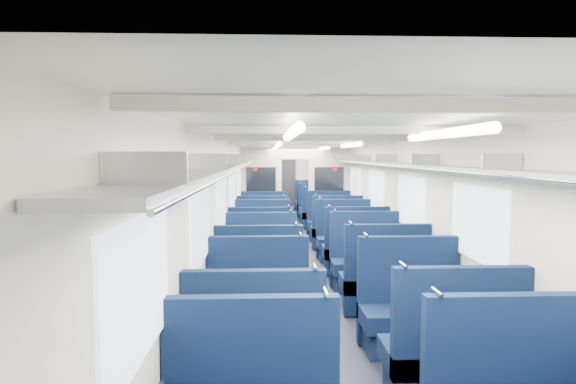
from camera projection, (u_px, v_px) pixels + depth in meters
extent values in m
cube|color=black|center=(302.00, 258.00, 10.18)|extent=(2.80, 18.00, 0.01)
cube|color=silver|center=(303.00, 143.00, 10.01)|extent=(2.80, 18.00, 0.01)
cube|color=beige|center=(234.00, 201.00, 10.04)|extent=(0.02, 18.00, 2.35)
cube|color=#0F1B33|center=(235.00, 241.00, 10.10)|extent=(0.03, 17.90, 0.70)
cube|color=beige|center=(371.00, 201.00, 10.15)|extent=(0.02, 18.00, 2.35)
cube|color=#0F1B33|center=(369.00, 240.00, 10.22)|extent=(0.03, 17.90, 0.70)
cube|color=beige|center=(286.00, 179.00, 19.06)|extent=(2.80, 0.02, 2.35)
cube|color=#B2B5BA|center=(242.00, 162.00, 9.98)|extent=(0.34, 17.40, 0.04)
cylinder|color=silver|center=(251.00, 163.00, 9.99)|extent=(0.02, 17.40, 0.02)
cube|color=#B2B5BA|center=(145.00, 169.00, 2.01)|extent=(0.34, 0.03, 0.14)
cube|color=#B2B5BA|center=(206.00, 162.00, 4.00)|extent=(0.34, 0.03, 0.14)
cube|color=#B2B5BA|center=(226.00, 160.00, 5.99)|extent=(0.34, 0.03, 0.14)
cube|color=#B2B5BA|center=(236.00, 159.00, 7.99)|extent=(0.34, 0.03, 0.14)
cube|color=#B2B5BA|center=(242.00, 158.00, 9.98)|extent=(0.34, 0.03, 0.14)
cube|color=#B2B5BA|center=(246.00, 157.00, 11.97)|extent=(0.34, 0.03, 0.14)
cube|color=#B2B5BA|center=(249.00, 157.00, 13.96)|extent=(0.34, 0.03, 0.14)
cube|color=#B2B5BA|center=(251.00, 157.00, 15.96)|extent=(0.34, 0.03, 0.14)
cube|color=#B2B5BA|center=(253.00, 157.00, 17.95)|extent=(0.34, 0.03, 0.14)
cube|color=#B2B5BA|center=(362.00, 162.00, 10.09)|extent=(0.34, 17.40, 0.04)
cylinder|color=silver|center=(354.00, 163.00, 10.08)|extent=(0.02, 17.40, 0.02)
cube|color=#B2B5BA|center=(502.00, 162.00, 4.10)|extent=(0.34, 0.03, 0.14)
cube|color=#B2B5BA|center=(425.00, 160.00, 6.10)|extent=(0.34, 0.03, 0.14)
cube|color=#B2B5BA|center=(386.00, 159.00, 8.09)|extent=(0.34, 0.03, 0.14)
cube|color=#B2B5BA|center=(362.00, 158.00, 10.08)|extent=(0.34, 0.03, 0.14)
cube|color=#B2B5BA|center=(347.00, 157.00, 12.07)|extent=(0.34, 0.03, 0.14)
cube|color=#B2B5BA|center=(335.00, 157.00, 14.07)|extent=(0.34, 0.03, 0.14)
cube|color=#B2B5BA|center=(327.00, 157.00, 16.06)|extent=(0.34, 0.03, 0.14)
cube|color=#B2B5BA|center=(320.00, 157.00, 18.05)|extent=(0.34, 0.03, 0.14)
cube|color=white|center=(140.00, 289.00, 2.55)|extent=(0.02, 1.30, 0.75)
cube|color=white|center=(200.00, 225.00, 4.84)|extent=(0.02, 1.30, 0.75)
cube|color=white|center=(222.00, 203.00, 7.13)|extent=(0.02, 1.30, 0.75)
cube|color=white|center=(233.00, 191.00, 9.42)|extent=(0.02, 1.30, 0.75)
cube|color=white|center=(239.00, 184.00, 11.71)|extent=(0.02, 1.30, 0.75)
cube|color=white|center=(245.00, 179.00, 14.50)|extent=(0.02, 1.30, 0.75)
cube|color=white|center=(248.00, 175.00, 16.79)|extent=(0.02, 1.30, 0.75)
cube|color=white|center=(478.00, 224.00, 4.95)|extent=(0.02, 1.30, 0.75)
cube|color=white|center=(411.00, 202.00, 7.25)|extent=(0.02, 1.30, 0.75)
cube|color=white|center=(376.00, 191.00, 9.54)|extent=(0.02, 1.30, 0.75)
cube|color=white|center=(355.00, 184.00, 11.83)|extent=(0.02, 1.30, 0.75)
cube|color=white|center=(338.00, 178.00, 14.62)|extent=(0.02, 1.30, 0.75)
cube|color=white|center=(329.00, 175.00, 16.91)|extent=(0.02, 1.30, 0.75)
cube|color=beige|center=(443.00, 105.00, 2.04)|extent=(2.70, 0.06, 0.06)
cube|color=beige|center=(356.00, 130.00, 4.03)|extent=(2.70, 0.06, 0.06)
cube|color=beige|center=(327.00, 138.00, 6.03)|extent=(2.70, 0.06, 0.06)
cube|color=beige|center=(312.00, 143.00, 8.02)|extent=(2.70, 0.06, 0.06)
cube|color=beige|center=(303.00, 145.00, 10.01)|extent=(2.70, 0.06, 0.06)
cube|color=beige|center=(297.00, 147.00, 12.00)|extent=(2.70, 0.06, 0.06)
cube|color=beige|center=(292.00, 148.00, 14.00)|extent=(2.70, 0.06, 0.06)
cube|color=beige|center=(289.00, 149.00, 15.99)|extent=(2.70, 0.06, 0.06)
cube|color=beige|center=(287.00, 150.00, 17.98)|extent=(2.70, 0.06, 0.06)
cylinder|color=white|center=(292.00, 133.00, 3.51)|extent=(0.07, 1.60, 0.07)
cylinder|color=white|center=(278.00, 145.00, 7.50)|extent=(0.07, 1.60, 0.07)
cylinder|color=white|center=(275.00, 148.00, 10.99)|extent=(0.07, 1.60, 0.07)
cylinder|color=white|center=(272.00, 150.00, 15.47)|extent=(0.07, 1.60, 0.07)
cylinder|color=white|center=(444.00, 134.00, 3.56)|extent=(0.07, 1.60, 0.07)
cylinder|color=white|center=(351.00, 145.00, 7.55)|extent=(0.07, 1.60, 0.07)
cylinder|color=white|center=(324.00, 148.00, 11.03)|extent=(0.07, 1.60, 0.07)
cylinder|color=white|center=(308.00, 150.00, 15.52)|extent=(0.07, 1.60, 0.07)
cube|color=black|center=(286.00, 184.00, 19.02)|extent=(0.75, 0.06, 2.00)
cube|color=beige|center=(261.00, 191.00, 12.75)|extent=(1.05, 0.08, 2.35)
cube|color=black|center=(261.00, 183.00, 12.68)|extent=(0.76, 0.02, 0.80)
cylinder|color=red|center=(255.00, 169.00, 12.64)|extent=(0.12, 0.01, 0.12)
cube|color=beige|center=(329.00, 191.00, 12.82)|extent=(1.05, 0.08, 2.35)
cube|color=black|center=(329.00, 183.00, 12.75)|extent=(0.76, 0.02, 0.80)
cylinder|color=red|center=(335.00, 169.00, 12.73)|extent=(0.12, 0.01, 0.12)
cube|color=beige|center=(295.00, 152.00, 12.71)|extent=(0.70, 0.08, 0.35)
cylinder|color=silver|center=(326.00, 292.00, 3.15)|extent=(0.02, 0.17, 0.02)
cube|color=#0C1D3D|center=(507.00, 384.00, 3.22)|extent=(1.12, 0.11, 1.20)
cylinder|color=silver|center=(437.00, 292.00, 3.15)|extent=(0.02, 0.17, 0.02)
cube|color=#0C1D3D|center=(255.00, 361.00, 4.14)|extent=(1.12, 0.59, 0.19)
cube|color=#0C1D3D|center=(254.00, 345.00, 3.88)|extent=(1.12, 0.11, 1.20)
cylinder|color=silver|center=(315.00, 267.00, 3.86)|extent=(0.02, 0.17, 0.02)
cube|color=#0C1D3D|center=(449.00, 356.00, 4.26)|extent=(1.12, 0.59, 0.19)
cube|color=#0C1933|center=(448.00, 383.00, 4.27)|extent=(1.03, 0.47, 0.29)
cube|color=#0C1D3D|center=(460.00, 340.00, 4.00)|extent=(1.12, 0.11, 1.20)
cylinder|color=silver|center=(403.00, 265.00, 3.93)|extent=(0.02, 0.17, 0.02)
cube|color=#0C1D3D|center=(258.00, 317.00, 5.27)|extent=(1.12, 0.59, 0.19)
cube|color=#0C1933|center=(258.00, 339.00, 5.28)|extent=(1.03, 0.47, 0.29)
cube|color=#0C1D3D|center=(258.00, 290.00, 5.49)|extent=(1.12, 0.11, 1.20)
cylinder|color=silver|center=(301.00, 234.00, 5.46)|extent=(0.02, 0.17, 0.02)
cube|color=#0C1D3D|center=(414.00, 317.00, 5.26)|extent=(1.12, 0.59, 0.19)
cube|color=#0C1933|center=(413.00, 339.00, 5.28)|extent=(1.03, 0.47, 0.29)
cube|color=#0C1D3D|center=(408.00, 290.00, 5.49)|extent=(1.12, 0.11, 1.20)
cylinder|color=silver|center=(366.00, 235.00, 5.42)|extent=(0.02, 0.17, 0.02)
cube|color=#0C1D3D|center=(259.00, 285.00, 6.58)|extent=(1.12, 0.59, 0.19)
cube|color=#0C1933|center=(260.00, 302.00, 6.60)|extent=(1.03, 0.47, 0.29)
cube|color=#0C1D3D|center=(259.00, 272.00, 6.33)|extent=(1.12, 0.11, 1.20)
cylinder|color=silver|center=(296.00, 224.00, 6.30)|extent=(0.02, 0.17, 0.02)
cube|color=#0C1D3D|center=(382.00, 283.00, 6.70)|extent=(1.12, 0.59, 0.19)
cube|color=#0C1933|center=(382.00, 300.00, 6.71)|extent=(1.03, 0.47, 0.29)
cube|color=#0C1D3D|center=(387.00, 270.00, 6.44)|extent=(1.12, 0.11, 1.20)
cylinder|color=silver|center=(351.00, 223.00, 6.37)|extent=(0.02, 0.17, 0.02)
cube|color=#0C1D3D|center=(260.00, 268.00, 7.54)|extent=(1.12, 0.59, 0.19)
cube|color=#0C1933|center=(260.00, 284.00, 7.56)|extent=(1.03, 0.47, 0.29)
cube|color=#0C1D3D|center=(261.00, 250.00, 7.76)|extent=(1.12, 0.11, 1.20)
cylinder|color=silver|center=(291.00, 211.00, 7.74)|extent=(0.02, 0.17, 0.02)
cube|color=#0C1D3D|center=(367.00, 266.00, 7.69)|extent=(1.12, 0.59, 0.19)
cube|color=#0C1933|center=(367.00, 281.00, 7.70)|extent=(1.03, 0.47, 0.29)
cube|color=#0C1D3D|center=(365.00, 248.00, 7.91)|extent=(1.12, 0.11, 1.20)
cylinder|color=silver|center=(335.00, 210.00, 7.84)|extent=(0.02, 0.17, 0.02)
cube|color=#0C1D3D|center=(261.00, 252.00, 8.79)|extent=(1.12, 0.59, 0.19)
cube|color=#0C1933|center=(261.00, 266.00, 8.81)|extent=(1.03, 0.47, 0.29)
cube|color=#0C1D3D|center=(261.00, 242.00, 8.54)|extent=(1.12, 0.11, 1.20)
cylinder|color=silver|center=(289.00, 206.00, 8.51)|extent=(0.02, 0.17, 0.02)
cube|color=#0C1D3D|center=(354.00, 252.00, 8.86)|extent=(1.12, 0.59, 0.19)
cube|color=#0C1933|center=(354.00, 265.00, 8.87)|extent=(1.03, 0.47, 0.29)
cube|color=#0C1D3D|center=(357.00, 241.00, 8.60)|extent=(1.12, 0.11, 1.20)
cylinder|color=silver|center=(330.00, 206.00, 8.53)|extent=(0.02, 0.17, 0.02)
cube|color=#0C1D3D|center=(262.00, 243.00, 9.77)|extent=(1.12, 0.59, 0.19)
cube|color=#0C1933|center=(262.00, 255.00, 9.79)|extent=(1.03, 0.47, 0.29)
cube|color=#0C1D3D|center=(262.00, 229.00, 9.99)|extent=(1.12, 0.11, 1.20)
cylinder|color=silver|center=(285.00, 198.00, 9.97)|extent=(0.02, 0.17, 0.02)
cube|color=#0C1D3D|center=(345.00, 242.00, 9.84)|extent=(1.12, 0.59, 0.19)
cube|color=#0C1933|center=(345.00, 254.00, 9.86)|extent=(1.03, 0.47, 0.29)
cube|color=#0C1D3D|center=(344.00, 229.00, 10.06)|extent=(1.12, 0.11, 1.20)
cylinder|color=silver|center=(321.00, 198.00, 9.99)|extent=(0.02, 0.17, 0.02)
cube|color=#0C1D3D|center=(262.00, 232.00, 11.17)|extent=(1.12, 0.59, 0.19)
cube|color=#0C1933|center=(263.00, 242.00, 11.18)|extent=(1.03, 0.47, 0.29)
cube|color=#0C1D3D|center=(262.00, 223.00, 10.91)|extent=(1.12, 0.11, 1.20)
cylinder|color=silver|center=(284.00, 195.00, 10.88)|extent=(0.02, 0.17, 0.02)
cube|color=#0C1D3D|center=(336.00, 231.00, 11.24)|extent=(1.12, 0.59, 0.19)
cube|color=#0C1933|center=(336.00, 242.00, 11.25)|extent=(1.03, 0.47, 0.29)
cube|color=#0C1D3D|center=(337.00, 222.00, 10.98)|extent=(1.12, 0.11, 1.20)
cylinder|color=silver|center=(316.00, 195.00, 10.91)|extent=(0.02, 0.17, 0.02)
cube|color=#0C1D3D|center=(263.00, 226.00, 12.00)|extent=(1.12, 0.59, 0.19)
cube|color=#0C1933|center=(263.00, 236.00, 12.02)|extent=(1.03, 0.47, 0.29)
cube|color=#0C1D3D|center=(263.00, 216.00, 12.23)|extent=(1.12, 0.11, 1.20)
cylinder|color=silver|center=(282.00, 191.00, 12.20)|extent=(0.02, 0.17, 0.02)
cube|color=#0C1D3D|center=(330.00, 225.00, 12.22)|extent=(1.12, 0.59, 0.19)
cube|color=#0C1933|center=(330.00, 235.00, 12.24)|extent=(1.03, 0.47, 0.29)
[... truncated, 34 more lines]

